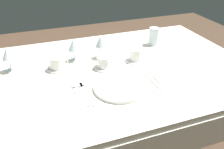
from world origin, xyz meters
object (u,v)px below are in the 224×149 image
(wine_glass_right, at_px, (73,46))
(spoon_dessert, at_px, (154,76))
(drink_tumbler, at_px, (154,37))
(coffee_cup_far, at_px, (105,61))
(wine_glass_centre, at_px, (8,55))
(fork_inner, at_px, (83,93))
(fork_salad, at_px, (76,94))
(coffee_cup_right, at_px, (57,62))
(spoon_soup, at_px, (150,78))
(fork_outer, at_px, (86,93))
(coffee_cup_left, at_px, (136,54))
(dinner_knife, at_px, (148,82))
(dinner_plate, at_px, (120,87))
(wine_glass_left, at_px, (101,43))

(wine_glass_right, bearing_deg, spoon_dessert, -42.58)
(drink_tumbler, bearing_deg, coffee_cup_far, -153.68)
(wine_glass_centre, xyz_separation_m, drink_tumbler, (0.99, 0.07, -0.05))
(fork_inner, relative_size, drink_tumbler, 1.70)
(fork_inner, bearing_deg, wine_glass_right, 84.41)
(drink_tumbler, bearing_deg, fork_salad, -146.79)
(coffee_cup_right, relative_size, wine_glass_centre, 0.76)
(spoon_soup, height_order, drink_tumbler, drink_tumbler)
(spoon_soup, bearing_deg, wine_glass_right, 133.63)
(fork_outer, height_order, spoon_dessert, spoon_dessert)
(drink_tumbler, bearing_deg, wine_glass_right, -174.32)
(fork_salad, height_order, coffee_cup_far, coffee_cup_far)
(spoon_dessert, bearing_deg, coffee_cup_left, 95.04)
(spoon_dessert, bearing_deg, coffee_cup_far, 140.57)
(fork_outer, relative_size, dinner_knife, 1.04)
(spoon_dessert, relative_size, wine_glass_right, 1.46)
(spoon_soup, height_order, spoon_dessert, same)
(fork_outer, xyz_separation_m, coffee_cup_right, (-0.10, 0.30, 0.04))
(coffee_cup_far, bearing_deg, wine_glass_centre, 163.95)
(dinner_plate, relative_size, dinner_knife, 1.30)
(fork_inner, relative_size, wine_glass_right, 1.51)
(dinner_plate, height_order, wine_glass_centre, wine_glass_centre)
(dinner_knife, bearing_deg, coffee_cup_right, 144.37)
(fork_salad, bearing_deg, dinner_knife, -2.57)
(fork_outer, relative_size, drink_tumbler, 1.74)
(dinner_plate, height_order, coffee_cup_left, coffee_cup_left)
(fork_inner, relative_size, coffee_cup_left, 2.19)
(coffee_cup_left, relative_size, coffee_cup_right, 0.89)
(fork_inner, height_order, drink_tumbler, drink_tumbler)
(spoon_dessert, bearing_deg, dinner_plate, -167.81)
(fork_inner, bearing_deg, wine_glass_left, 59.92)
(spoon_soup, xyz_separation_m, wine_glass_left, (-0.18, 0.35, 0.10))
(wine_glass_right, relative_size, drink_tumbler, 1.13)
(fork_outer, xyz_separation_m, coffee_cup_left, (0.39, 0.24, 0.04))
(fork_salad, relative_size, coffee_cup_left, 2.23)
(spoon_dessert, bearing_deg, wine_glass_left, 122.63)
(coffee_cup_far, height_order, drink_tumbler, drink_tumbler)
(spoon_soup, bearing_deg, wine_glass_centre, 153.90)
(coffee_cup_left, relative_size, wine_glass_right, 0.69)
(drink_tumbler, bearing_deg, wine_glass_left, -169.46)
(fork_inner, distance_m, dinner_knife, 0.36)
(fork_inner, relative_size, wine_glass_left, 1.41)
(dinner_knife, distance_m, drink_tumbler, 0.54)
(coffee_cup_far, bearing_deg, wine_glass_left, 82.36)
(dinner_knife, xyz_separation_m, wine_glass_right, (-0.32, 0.40, 0.10))
(fork_salad, distance_m, spoon_soup, 0.42)
(wine_glass_left, bearing_deg, coffee_cup_right, -167.94)
(fork_outer, distance_m, coffee_cup_left, 0.46)
(coffee_cup_right, distance_m, wine_glass_left, 0.30)
(coffee_cup_right, bearing_deg, wine_glass_left, 12.06)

